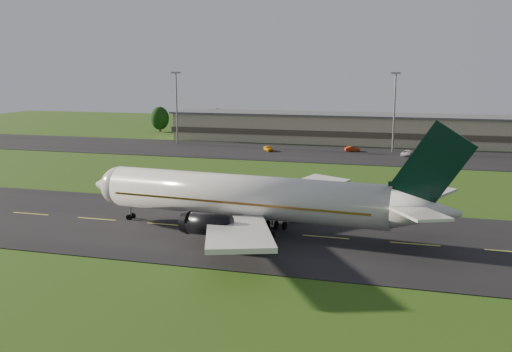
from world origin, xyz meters
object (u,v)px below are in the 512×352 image
(airliner, at_px, (250,198))
(terminal, at_px, (401,130))
(service_vehicle_b, at_px, (352,149))
(service_vehicle_a, at_px, (268,148))
(light_mast_west, at_px, (176,99))
(light_mast_centre, at_px, (395,102))
(service_vehicle_c, at_px, (407,153))

(airliner, relative_size, terminal, 0.35)
(airliner, relative_size, service_vehicle_b, 13.18)
(terminal, relative_size, service_vehicle_a, 36.16)
(airliner, bearing_deg, service_vehicle_a, 107.15)
(light_mast_west, xyz_separation_m, light_mast_centre, (60.00, 0.00, 0.00))
(airliner, distance_m, service_vehicle_c, 76.23)
(light_mast_centre, distance_m, service_vehicle_c, 14.03)
(service_vehicle_b, relative_size, service_vehicle_c, 0.80)
(terminal, xyz_separation_m, light_mast_centre, (-1.40, -16.18, 8.75))
(terminal, xyz_separation_m, light_mast_west, (-61.40, -16.18, 8.75))
(service_vehicle_a, xyz_separation_m, service_vehicle_b, (21.15, 5.27, -0.04))
(terminal, bearing_deg, light_mast_centre, -94.95)
(light_mast_west, bearing_deg, light_mast_centre, 0.00)
(light_mast_west, height_order, service_vehicle_a, light_mast_west)
(airliner, height_order, light_mast_centre, light_mast_centre)
(service_vehicle_c, bearing_deg, light_mast_centre, 133.83)
(terminal, bearing_deg, service_vehicle_a, -143.91)
(service_vehicle_a, relative_size, service_vehicle_b, 1.03)
(airliner, xyz_separation_m, service_vehicle_a, (-16.21, 72.47, -3.88))
(airliner, xyz_separation_m, terminal, (16.41, 96.25, -0.67))
(terminal, relative_size, light_mast_centre, 7.13)
(light_mast_centre, bearing_deg, terminal, 85.05)
(light_mast_west, distance_m, service_vehicle_b, 51.40)
(airliner, relative_size, light_mast_centre, 2.52)
(airliner, xyz_separation_m, service_vehicle_c, (18.78, 73.78, -3.89))
(airliner, distance_m, light_mast_centre, 81.86)
(airliner, distance_m, service_vehicle_b, 77.99)
(airliner, bearing_deg, service_vehicle_b, 90.91)
(airliner, bearing_deg, terminal, 84.87)
(service_vehicle_a, distance_m, service_vehicle_c, 35.01)
(terminal, height_order, light_mast_west, light_mast_west)
(airliner, relative_size, service_vehicle_a, 12.79)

